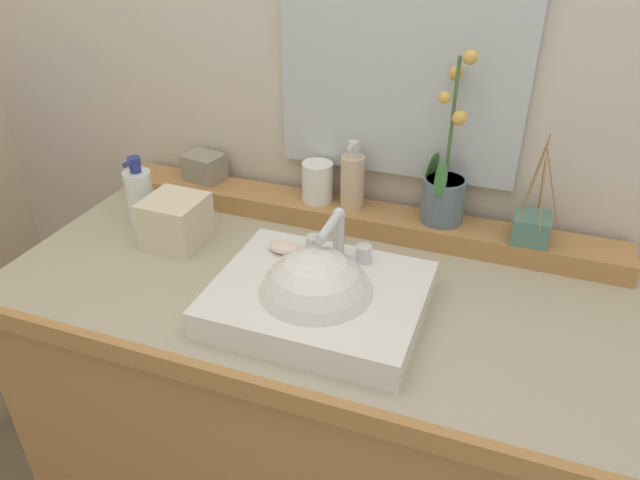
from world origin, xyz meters
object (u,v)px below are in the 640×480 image
at_px(potted_plant, 444,188).
at_px(soap_dispenser, 352,180).
at_px(sink_basin, 317,302).
at_px(tumbler_cup, 317,182).
at_px(trinket_box, 204,167).
at_px(reed_diffuser, 531,227).
at_px(soap_bar, 284,247).
at_px(tissue_box, 176,221).
at_px(lotion_bottle, 140,196).

relative_size(potted_plant, soap_dispenser, 2.37).
bearing_deg(sink_basin, potted_plant, 65.71).
bearing_deg(tumbler_cup, trinket_box, 178.02).
bearing_deg(potted_plant, trinket_box, 179.14).
distance_m(potted_plant, reed_diffuser, 0.21).
relative_size(sink_basin, potted_plant, 1.02).
bearing_deg(tumbler_cup, potted_plant, 0.32).
distance_m(soap_bar, soap_dispenser, 0.28).
xyz_separation_m(potted_plant, tumbler_cup, (-0.31, -0.00, -0.03)).
relative_size(soap_dispenser, tissue_box, 1.28).
bearing_deg(trinket_box, lotion_bottle, -100.80).
height_order(sink_basin, potted_plant, potted_plant).
height_order(trinket_box, tissue_box, trinket_box).
xyz_separation_m(soap_bar, potted_plant, (0.28, 0.27, 0.06)).
relative_size(tumbler_cup, trinket_box, 1.02).
bearing_deg(soap_dispenser, soap_bar, -102.78).
bearing_deg(tumbler_cup, lotion_bottle, -155.98).
height_order(lotion_bottle, tissue_box, lotion_bottle).
bearing_deg(tissue_box, trinket_box, 103.63).
xyz_separation_m(sink_basin, tumbler_cup, (-0.14, 0.37, 0.07)).
height_order(potted_plant, soap_dispenser, potted_plant).
height_order(reed_diffuser, trinket_box, reed_diffuser).
xyz_separation_m(sink_basin, lotion_bottle, (-0.54, 0.20, 0.05)).
distance_m(soap_dispenser, trinket_box, 0.42).
height_order(sink_basin, reed_diffuser, reed_diffuser).
bearing_deg(tissue_box, tumbler_cup, 40.33).
height_order(sink_basin, tumbler_cup, sink_basin).
bearing_deg(tumbler_cup, sink_basin, -69.56).
relative_size(soap_bar, reed_diffuser, 0.28).
relative_size(reed_diffuser, tissue_box, 1.91).
bearing_deg(lotion_bottle, trinket_box, 69.04).
xyz_separation_m(potted_plant, trinket_box, (-0.63, 0.01, -0.05)).
xyz_separation_m(tumbler_cup, lotion_bottle, (-0.40, -0.18, -0.03)).
xyz_separation_m(sink_basin, reed_diffuser, (0.37, 0.35, 0.05)).
xyz_separation_m(trinket_box, tissue_box, (0.06, -0.24, -0.03)).
bearing_deg(lotion_bottle, tumbler_cup, 24.02).
distance_m(potted_plant, trinket_box, 0.63).
height_order(soap_bar, tumbler_cup, tumbler_cup).
distance_m(soap_dispenser, lotion_bottle, 0.52).
xyz_separation_m(tumbler_cup, tissue_box, (-0.27, -0.23, -0.04)).
xyz_separation_m(sink_basin, soap_bar, (-0.11, 0.10, 0.04)).
distance_m(soap_bar, tumbler_cup, 0.27).
bearing_deg(sink_basin, lotion_bottle, 159.95).
relative_size(soap_bar, potted_plant, 0.18).
bearing_deg(trinket_box, potted_plant, 9.29).
relative_size(soap_dispenser, lotion_bottle, 0.94).
bearing_deg(soap_bar, sink_basin, -42.07).
relative_size(lotion_bottle, tissue_box, 1.36).
height_order(tumbler_cup, tissue_box, tumbler_cup).
height_order(trinket_box, lotion_bottle, lotion_bottle).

